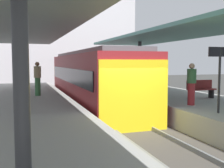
{
  "coord_description": "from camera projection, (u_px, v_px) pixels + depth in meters",
  "views": [
    {
      "loc": [
        -3.79,
        -9.09,
        2.72
      ],
      "look_at": [
        0.85,
        4.77,
        1.52
      ],
      "focal_mm": 43.39,
      "sensor_mm": 36.0,
      "label": 1
    }
  ],
  "objects": [
    {
      "name": "track_ballast",
      "position": [
        131.0,
        133.0,
        10.01
      ],
      "size": [
        3.2,
        28.0,
        0.2
      ],
      "primitive_type": "cube",
      "color": "#4C4742",
      "rests_on": "ground_plane"
    },
    {
      "name": "platform_left",
      "position": [
        23.0,
        130.0,
        8.77
      ],
      "size": [
        4.4,
        28.0,
        1.0
      ],
      "primitive_type": "cube",
      "color": "#9E9E99",
      "rests_on": "ground_plane"
    },
    {
      "name": "rail_far_side",
      "position": [
        149.0,
        127.0,
        10.22
      ],
      "size": [
        0.08,
        28.0,
        0.14
      ],
      "primitive_type": "cube",
      "color": "slate",
      "rests_on": "track_ballast"
    },
    {
      "name": "platform_bench",
      "position": [
        201.0,
        88.0,
        12.78
      ],
      "size": [
        1.4,
        0.41,
        0.86
      ],
      "color": "black",
      "rests_on": "platform_right"
    },
    {
      "name": "ground_plane",
      "position": [
        131.0,
        135.0,
        10.01
      ],
      "size": [
        80.0,
        80.0,
        0.0
      ],
      "primitive_type": "plane",
      "color": "#383835"
    },
    {
      "name": "canopy_right",
      "position": [
        198.0,
        31.0,
        12.2
      ],
      "size": [
        4.18,
        21.0,
        3.24
      ],
      "color": "#333335",
      "rests_on": "platform_right"
    },
    {
      "name": "commuter_train",
      "position": [
        91.0,
        79.0,
        15.61
      ],
      "size": [
        2.78,
        12.77,
        3.1
      ],
      "color": "maroon",
      "rests_on": "track_ballast"
    },
    {
      "name": "passenger_near_bench",
      "position": [
        38.0,
        78.0,
        13.73
      ],
      "size": [
        0.36,
        0.36,
        1.72
      ],
      "color": "#386B3D",
      "rests_on": "platform_left"
    },
    {
      "name": "passenger_mid_platform",
      "position": [
        191.0,
        83.0,
        10.73
      ],
      "size": [
        0.36,
        0.36,
        1.66
      ],
      "color": "maroon",
      "rests_on": "platform_right"
    },
    {
      "name": "rail_near_side",
      "position": [
        113.0,
        130.0,
        9.76
      ],
      "size": [
        0.08,
        28.0,
        0.14
      ],
      "primitive_type": "cube",
      "color": "slate",
      "rests_on": "track_ballast"
    },
    {
      "name": "station_building_backdrop",
      "position": [
        43.0,
        35.0,
        27.98
      ],
      "size": [
        18.0,
        6.0,
        11.0
      ],
      "primitive_type": "cube",
      "color": "#B7B2B7",
      "rests_on": "ground_plane"
    },
    {
      "name": "platform_right",
      "position": [
        216.0,
        116.0,
        11.18
      ],
      "size": [
        4.4,
        28.0,
        1.0
      ],
      "primitive_type": "cube",
      "color": "#9E9E99",
      "rests_on": "ground_plane"
    },
    {
      "name": "canopy_left",
      "position": [
        20.0,
        24.0,
        9.8
      ],
      "size": [
        4.18,
        21.0,
        3.2
      ],
      "color": "#333335",
      "rests_on": "platform_left"
    },
    {
      "name": "platform_sign",
      "position": [
        220.0,
        65.0,
        8.99
      ],
      "size": [
        0.9,
        0.08,
        2.21
      ],
      "color": "#262628",
      "rests_on": "platform_right"
    }
  ]
}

